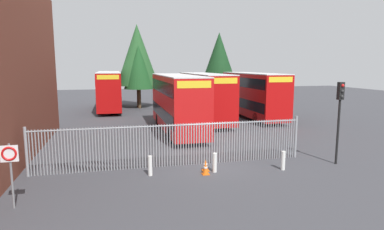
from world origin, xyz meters
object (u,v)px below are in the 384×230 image
bollard_near_right (283,161)px  traffic_light_kerbside (340,108)px  bollard_near_left (150,166)px  traffic_cone_by_gate (206,168)px  double_decker_bus_behind_fence_left (204,95)px  traffic_cone_mid_forecourt (206,165)px  double_decker_bus_far_back (109,89)px  double_decker_bus_near_gate (177,101)px  double_decker_bus_behind_fence_right (253,93)px  bollard_center_front (215,163)px  speed_limit_sign_post (10,161)px

bollard_near_right → traffic_light_kerbside: 4.09m
bollard_near_left → traffic_cone_by_gate: 2.62m
double_decker_bus_behind_fence_left → traffic_cone_mid_forecourt: bearing=-105.5°
double_decker_bus_behind_fence_left → traffic_cone_by_gate: bearing=-105.5°
double_decker_bus_far_back → bollard_near_right: 26.18m
double_decker_bus_near_gate → traffic_light_kerbside: bearing=-57.4°
double_decker_bus_far_back → traffic_cone_mid_forecourt: bearing=-78.8°
double_decker_bus_behind_fence_left → bollard_near_right: (-0.08, -14.67, -1.95)m
double_decker_bus_behind_fence_right → bollard_center_front: double_decker_bus_behind_fence_right is taller
bollard_center_front → traffic_cone_mid_forecourt: bearing=145.4°
double_decker_bus_behind_fence_right → traffic_cone_mid_forecourt: bearing=-121.4°
double_decker_bus_behind_fence_right → bollard_near_left: size_ratio=11.38×
bollard_near_left → traffic_cone_mid_forecourt: 2.72m
traffic_cone_by_gate → traffic_cone_mid_forecourt: bearing=74.3°
traffic_cone_mid_forecourt → traffic_light_kerbside: traffic_light_kerbside is taller
double_decker_bus_far_back → bollard_near_right: double_decker_bus_far_back is taller
double_decker_bus_behind_fence_left → traffic_light_kerbside: double_decker_bus_behind_fence_left is taller
double_decker_bus_behind_fence_right → bollard_center_front: (-8.69, -15.14, -1.95)m
double_decker_bus_far_back → bollard_center_front: double_decker_bus_far_back is taller
traffic_cone_by_gate → double_decker_bus_far_back: bearing=100.6°
double_decker_bus_behind_fence_left → traffic_light_kerbside: size_ratio=2.51×
bollard_near_left → traffic_cone_mid_forecourt: (2.71, 0.03, -0.19)m
traffic_light_kerbside → double_decker_bus_behind_fence_left: bearing=102.3°
bollard_near_right → bollard_near_left: bearing=173.9°
double_decker_bus_near_gate → bollard_center_front: double_decker_bus_near_gate is taller
double_decker_bus_behind_fence_right → bollard_center_front: bearing=-119.9°
double_decker_bus_far_back → traffic_light_kerbside: double_decker_bus_far_back is taller
double_decker_bus_behind_fence_left → bollard_near_left: 15.57m
double_decker_bus_far_back → traffic_cone_by_gate: (4.59, -24.44, -2.13)m
bollard_center_front → traffic_cone_mid_forecourt: bollard_center_front is taller
bollard_near_left → bollard_center_front: size_ratio=1.00×
bollard_center_front → speed_limit_sign_post: 8.70m
double_decker_bus_behind_fence_left → bollard_center_front: (-3.48, -14.21, -1.95)m
bollard_near_left → bollard_near_right: (6.50, -0.70, 0.00)m
bollard_center_front → bollard_near_right: 3.43m
double_decker_bus_behind_fence_right → traffic_light_kerbside: (-2.07, -15.35, 0.56)m
bollard_center_front → speed_limit_sign_post: (-8.31, -2.20, 1.30)m
speed_limit_sign_post → traffic_light_kerbside: (14.94, 1.98, 1.21)m
double_decker_bus_behind_fence_right → traffic_cone_mid_forecourt: double_decker_bus_behind_fence_right is taller
double_decker_bus_behind_fence_left → traffic_light_kerbside: (3.15, -14.43, 0.56)m
speed_limit_sign_post → double_decker_bus_near_gate: bearing=55.3°
traffic_cone_by_gate → speed_limit_sign_post: bearing=-165.7°
double_decker_bus_far_back → traffic_light_kerbside: 27.12m
bollard_near_left → speed_limit_sign_post: 5.90m
bollard_near_left → speed_limit_sign_post: (-5.21, -2.44, 1.30)m
double_decker_bus_behind_fence_right → bollard_near_right: bearing=-108.7°
double_decker_bus_behind_fence_left → double_decker_bus_behind_fence_right: (5.21, 0.93, 0.00)m
double_decker_bus_behind_fence_left → bollard_near_right: 14.80m
double_decker_bus_near_gate → double_decker_bus_behind_fence_right: same height
double_decker_bus_near_gate → traffic_cone_mid_forecourt: (-0.50, -9.70, -2.13)m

